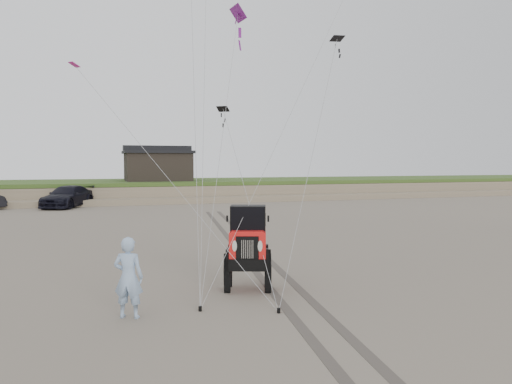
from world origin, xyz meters
TOP-DOWN VIEW (x-y plane):
  - ground at (0.00, 0.00)m, footprint 160.00×160.00m
  - dune_ridge at (0.00, 37.50)m, footprint 160.00×14.25m
  - cabin at (2.00, 37.00)m, footprint 6.40×5.40m
  - truck_c at (-5.83, 29.81)m, footprint 4.41×6.18m
  - jeep at (0.06, 1.50)m, footprint 3.65×5.40m
  - man at (-3.21, 0.00)m, footprint 0.79×0.67m
  - kite_flock at (2.39, 9.26)m, footprint 11.44×10.45m
  - stake_main at (-1.59, -0.01)m, footprint 0.08×0.08m
  - stake_aux at (0.12, -0.72)m, footprint 0.08×0.08m
  - tire_tracks at (2.00, 8.00)m, footprint 5.22×29.74m

SIDE VIEW (x-z plane):
  - ground at x=0.00m, z-range 0.00..0.00m
  - tire_tracks at x=2.00m, z-range 0.00..0.01m
  - stake_main at x=-1.59m, z-range 0.00..0.12m
  - stake_aux at x=0.12m, z-range 0.00..0.12m
  - dune_ridge at x=0.00m, z-range -0.04..1.68m
  - truck_c at x=-5.83m, z-range 0.00..1.66m
  - man at x=-3.21m, z-range 0.00..1.84m
  - jeep at x=0.06m, z-range 0.00..1.85m
  - cabin at x=2.00m, z-range 1.56..4.91m
  - kite_flock at x=2.39m, z-range 5.50..15.10m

